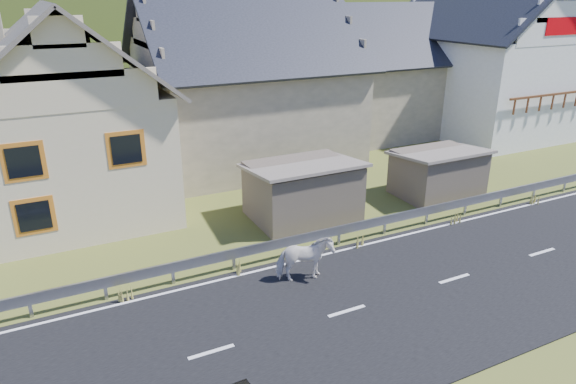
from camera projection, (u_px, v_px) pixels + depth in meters
ground at (454, 280)px, 16.17m from camera, size 160.00×160.00×0.00m
road at (454, 279)px, 16.17m from camera, size 60.00×7.00×0.04m
lane_markings at (454, 279)px, 16.16m from camera, size 60.00×6.60×0.01m
guardrail at (385, 220)px, 19.05m from camera, size 28.10×0.09×0.75m
shed_left at (302, 191)px, 20.39m from camera, size 4.30×3.30×2.40m
shed_right at (438, 173)px, 22.69m from camera, size 3.80×2.90×2.20m
house_cream at (62, 103)px, 20.50m from camera, size 7.80×9.80×8.30m
house_stone_a at (244, 72)px, 26.63m from camera, size 10.80×9.80×8.90m
house_stone_b at (379, 64)px, 32.57m from camera, size 9.80×8.80×8.10m
house_white at (486, 51)px, 32.25m from camera, size 8.80×10.80×9.70m
mountain at (84, 82)px, 175.95m from camera, size 440.00×280.00×260.00m
horse at (305, 259)px, 15.84m from camera, size 1.12×1.86×1.47m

